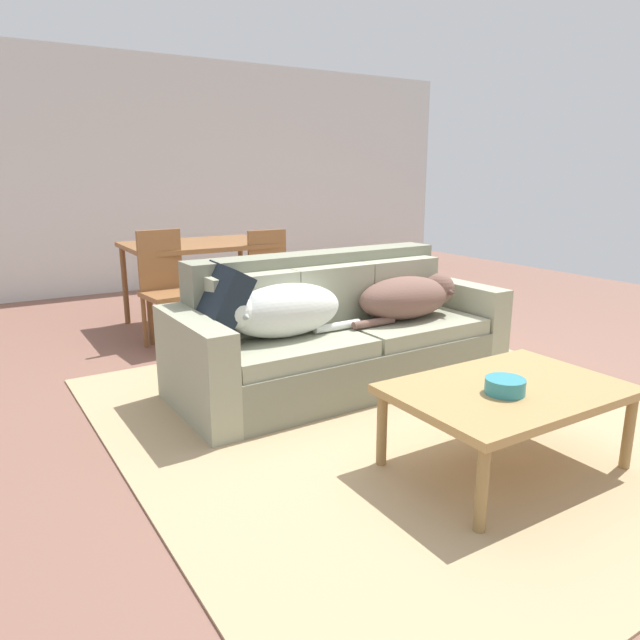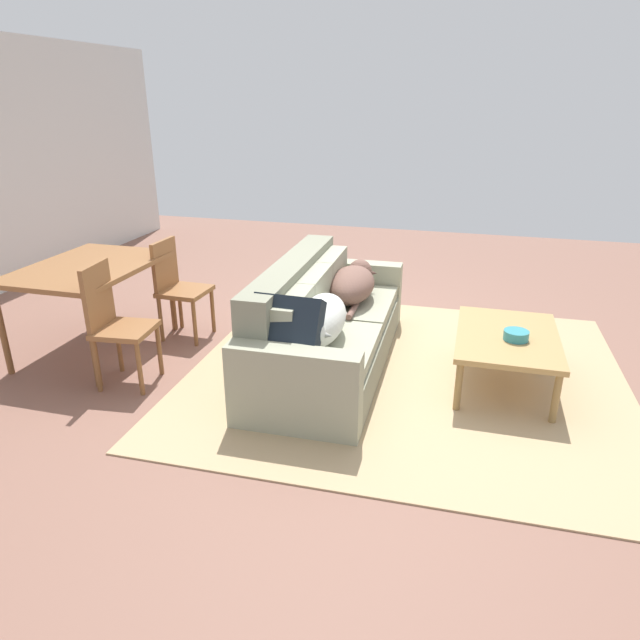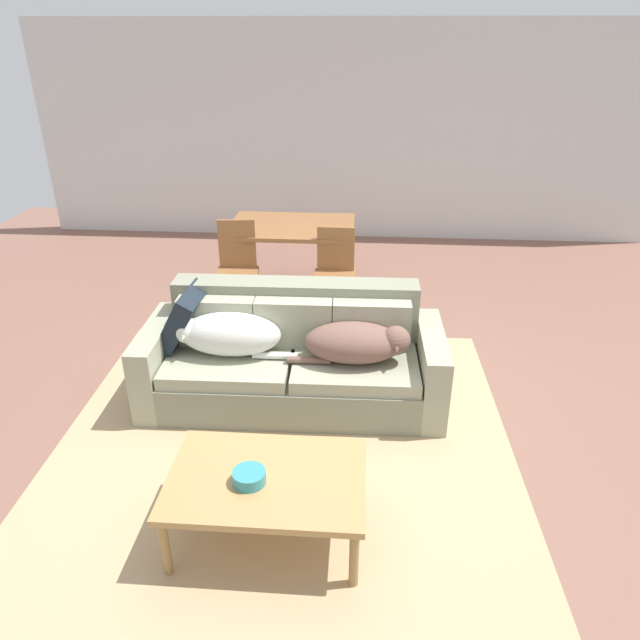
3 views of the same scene
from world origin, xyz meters
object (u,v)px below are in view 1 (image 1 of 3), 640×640
object	(u,v)px
dog_on_right_cushion	(408,297)
throw_pillow_by_left_arm	(216,305)
dog_on_left_cushion	(282,311)
dining_chair_near_left	(167,284)
bowl_on_coffee_table	(505,386)
dining_chair_near_right	(273,276)
dining_table	(199,250)
coffee_table	(508,395)
couch	(338,335)

from	to	relation	value
dog_on_right_cushion	throw_pillow_by_left_arm	world-z (taller)	throw_pillow_by_left_arm
dog_on_left_cushion	dining_chair_near_left	size ratio (longest dim) A/B	0.98
dog_on_left_cushion	throw_pillow_by_left_arm	xyz separation A→B (m)	(-0.37, 0.14, 0.05)
bowl_on_coffee_table	dining_chair_near_right	distance (m)	2.90
dining_table	throw_pillow_by_left_arm	bearing A→B (deg)	-107.49
dog_on_left_cushion	throw_pillow_by_left_arm	world-z (taller)	throw_pillow_by_left_arm
dog_on_right_cushion	coffee_table	distance (m)	1.38
couch	dining_chair_near_left	bearing A→B (deg)	115.64
dining_table	dining_chair_near_right	bearing A→B (deg)	-48.75
bowl_on_coffee_table	dining_chair_near_left	size ratio (longest dim) A/B	0.19
couch	dining_chair_near_right	size ratio (longest dim) A/B	2.53
bowl_on_coffee_table	dining_chair_near_left	distance (m)	2.96
dog_on_left_cushion	dining_table	world-z (taller)	dining_table
dog_on_left_cushion	dining_chair_near_left	xyz separation A→B (m)	(-0.24, 1.53, -0.06)
couch	throw_pillow_by_left_arm	bearing A→B (deg)	177.04
coffee_table	dining_table	distance (m)	3.40
dog_on_right_cushion	throw_pillow_by_left_arm	distance (m)	1.34
couch	dining_chair_near_right	world-z (taller)	dining_chair_near_right
couch	throw_pillow_by_left_arm	world-z (taller)	throw_pillow_by_left_arm
coffee_table	dining_table	size ratio (longest dim) A/B	0.84
dog_on_left_cushion	dining_chair_near_left	distance (m)	1.55
throw_pillow_by_left_arm	dining_chair_near_left	size ratio (longest dim) A/B	0.50
couch	dining_chair_near_left	world-z (taller)	dining_chair_near_left
bowl_on_coffee_table	dining_table	size ratio (longest dim) A/B	0.14
dog_on_right_cushion	bowl_on_coffee_table	bearing A→B (deg)	-113.47
dog_on_right_cushion	coffee_table	bearing A→B (deg)	-111.06
bowl_on_coffee_table	dining_table	world-z (taller)	dining_table
dog_on_left_cushion	dog_on_right_cushion	size ratio (longest dim) A/B	1.04
couch	dining_chair_near_left	xyz separation A→B (m)	(-0.71, 1.42, 0.19)
couch	coffee_table	size ratio (longest dim) A/B	2.09
dining_table	dining_chair_near_right	distance (m)	0.74
coffee_table	bowl_on_coffee_table	world-z (taller)	bowl_on_coffee_table
dog_on_right_cushion	bowl_on_coffee_table	xyz separation A→B (m)	(-0.55, -1.34, -0.11)
dining_table	dining_chair_near_left	world-z (taller)	dining_chair_near_left
couch	bowl_on_coffee_table	world-z (taller)	couch
bowl_on_coffee_table	dining_chair_near_left	bearing A→B (deg)	102.58
dining_chair_near_left	couch	bearing A→B (deg)	-69.34
dining_chair_near_left	bowl_on_coffee_table	bearing A→B (deg)	-83.42
dog_on_left_cushion	coffee_table	world-z (taller)	dog_on_left_cushion
throw_pillow_by_left_arm	bowl_on_coffee_table	world-z (taller)	throw_pillow_by_left_arm
dog_on_left_cushion	bowl_on_coffee_table	distance (m)	1.43
coffee_table	dining_chair_near_right	bearing A→B (deg)	85.55
coffee_table	bowl_on_coffee_table	bearing A→B (deg)	-148.71
dog_on_right_cushion	dining_table	xyz separation A→B (m)	(-0.72, 2.09, 0.13)
dog_on_right_cushion	dining_chair_near_right	size ratio (longest dim) A/B	0.99
throw_pillow_by_left_arm	dog_on_left_cushion	bearing A→B (deg)	-20.74
dining_table	dining_chair_near_left	distance (m)	0.74
couch	dining_table	world-z (taller)	couch
couch	dog_on_left_cushion	distance (m)	0.55
coffee_table	couch	bearing A→B (deg)	90.70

